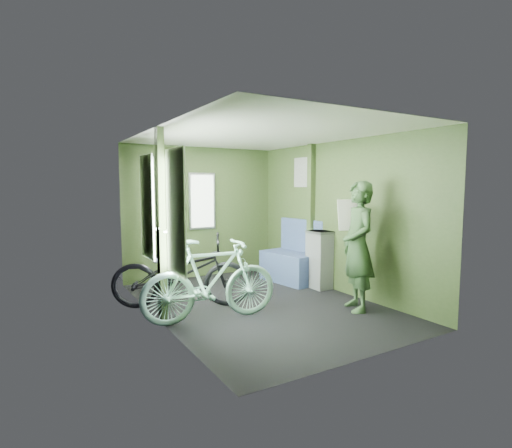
{
  "coord_description": "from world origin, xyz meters",
  "views": [
    {
      "loc": [
        -2.78,
        -4.59,
        1.63
      ],
      "look_at": [
        0.0,
        0.1,
        1.1
      ],
      "focal_mm": 28.0,
      "sensor_mm": 36.0,
      "label": 1
    }
  ],
  "objects": [
    {
      "name": "bicycle_mint",
      "position": [
        -0.86,
        -0.29,
        0.0
      ],
      "size": [
        1.72,
        0.72,
        1.02
      ],
      "primitive_type": "imported",
      "rotation": [
        0.0,
        -0.04,
        1.44
      ],
      "color": "#8FCEB4",
      "rests_on": "ground"
    },
    {
      "name": "room",
      "position": [
        -0.04,
        0.04,
        1.44
      ],
      "size": [
        4.0,
        4.02,
        2.31
      ],
      "color": "black",
      "rests_on": "ground"
    },
    {
      "name": "waste_box",
      "position": [
        1.26,
        0.26,
        0.46
      ],
      "size": [
        0.27,
        0.38,
        0.92
      ],
      "primitive_type": "cube",
      "color": "slate",
      "rests_on": "ground"
    },
    {
      "name": "bicycle_black",
      "position": [
        -0.98,
        0.39,
        0.0
      ],
      "size": [
        1.96,
        1.42,
        1.02
      ],
      "primitive_type": "imported",
      "rotation": [
        0.0,
        -0.11,
        1.14
      ],
      "color": "black",
      "rests_on": "ground"
    },
    {
      "name": "passenger",
      "position": [
        0.97,
        -0.86,
        0.85
      ],
      "size": [
        0.61,
        0.76,
        1.69
      ],
      "rotation": [
        0.0,
        0.0,
        -1.96
      ],
      "color": "#2F4B29",
      "rests_on": "ground"
    },
    {
      "name": "bench_seat",
      "position": [
        1.15,
        0.85,
        0.31
      ],
      "size": [
        0.68,
        1.06,
        1.05
      ],
      "rotation": [
        0.0,
        0.0,
        0.13
      ],
      "color": "navy",
      "rests_on": "ground"
    }
  ]
}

